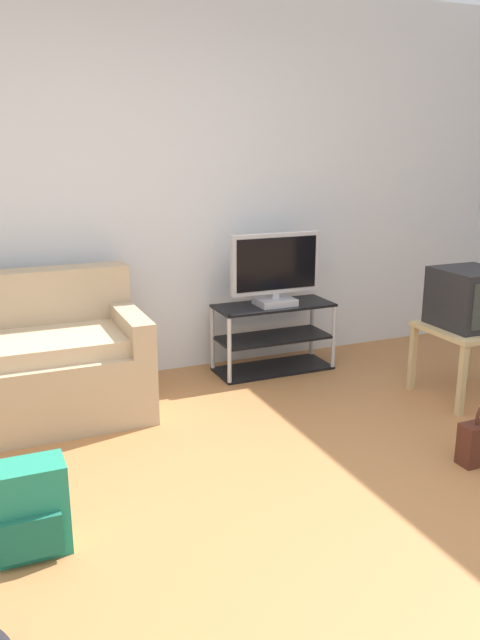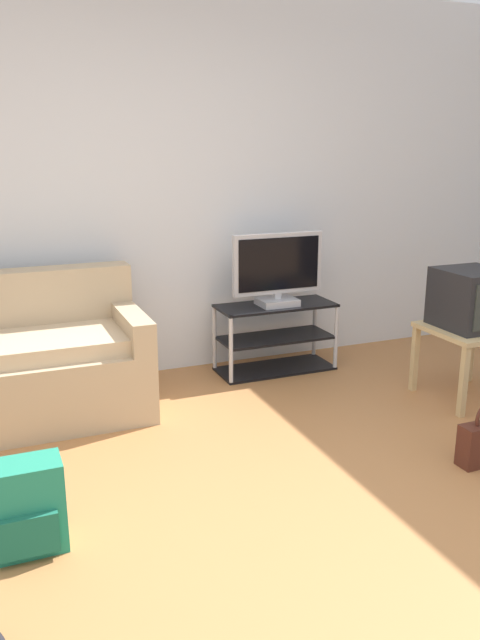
{
  "view_description": "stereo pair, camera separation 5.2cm",
  "coord_description": "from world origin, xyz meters",
  "px_view_note": "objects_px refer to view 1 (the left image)",
  "views": [
    {
      "loc": [
        -1.14,
        -1.98,
        1.63
      ],
      "look_at": [
        0.23,
        1.22,
        0.67
      ],
      "focal_mm": 35.99,
      "sensor_mm": 36.0,
      "label": 1
    },
    {
      "loc": [
        -1.09,
        -2.0,
        1.63
      ],
      "look_at": [
        0.23,
        1.22,
        0.67
      ],
      "focal_mm": 35.99,
      "sensor_mm": 36.0,
      "label": 2
    }
  ],
  "objects_px": {
    "backpack": "(27,510)",
    "side_table": "(468,338)",
    "crt_tv": "(470,298)",
    "flat_tv": "(276,270)",
    "tv_stand": "(273,337)"
  },
  "relations": [
    {
      "from": "tv_stand",
      "to": "crt_tv",
      "type": "distance_m",
      "value": 1.4
    },
    {
      "from": "flat_tv",
      "to": "backpack",
      "type": "bearing_deg",
      "value": -140.03
    },
    {
      "from": "tv_stand",
      "to": "side_table",
      "type": "relative_size",
      "value": 1.61
    },
    {
      "from": "crt_tv",
      "to": "tv_stand",
      "type": "bearing_deg",
      "value": 134.36
    },
    {
      "from": "tv_stand",
      "to": "side_table",
      "type": "distance_m",
      "value": 1.36
    },
    {
      "from": "flat_tv",
      "to": "crt_tv",
      "type": "height_order",
      "value": "flat_tv"
    },
    {
      "from": "backpack",
      "to": "side_table",
      "type": "bearing_deg",
      "value": -14.2
    },
    {
      "from": "side_table",
      "to": "crt_tv",
      "type": "relative_size",
      "value": 1.26
    },
    {
      "from": "tv_stand",
      "to": "side_table",
      "type": "xyz_separation_m",
      "value": [
        0.94,
        -0.97,
        0.16
      ]
    },
    {
      "from": "flat_tv",
      "to": "side_table",
      "type": "distance_m",
      "value": 1.38
    },
    {
      "from": "tv_stand",
      "to": "flat_tv",
      "type": "xyz_separation_m",
      "value": [
        0.0,
        -0.02,
        0.51
      ]
    },
    {
      "from": "tv_stand",
      "to": "flat_tv",
      "type": "bearing_deg",
      "value": -90.0
    },
    {
      "from": "side_table",
      "to": "backpack",
      "type": "relative_size",
      "value": 1.38
    },
    {
      "from": "side_table",
      "to": "crt_tv",
      "type": "height_order",
      "value": "crt_tv"
    },
    {
      "from": "side_table",
      "to": "backpack",
      "type": "xyz_separation_m",
      "value": [
        -2.83,
        -0.64,
        -0.22
      ]
    }
  ]
}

